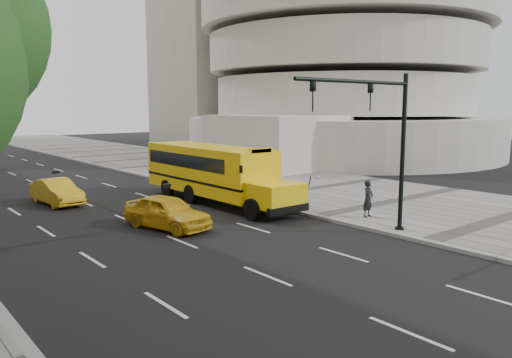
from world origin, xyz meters
TOP-DOWN VIEW (x-y plane):
  - ground at (0.00, 0.00)m, footprint 140.00×140.00m
  - sidewalk_museum at (12.00, 0.00)m, footprint 12.00×140.00m
  - curb_museum at (6.00, 0.00)m, footprint 0.30×140.00m
  - guggenheim at (29.37, 18.51)m, footprint 33.20×42.20m
  - school_bus at (4.50, 1.00)m, footprint 2.96×11.56m
  - taxi_near at (-0.34, -2.75)m, footprint 2.61×4.45m
  - taxi_far at (-2.22, 5.62)m, footprint 1.73×4.13m
  - pedestrian at (7.46, -7.17)m, footprint 0.66×0.47m
  - traffic_signal at (5.19, -9.47)m, footprint 6.18×0.36m

SIDE VIEW (x-z plane):
  - ground at x=0.00m, z-range 0.00..0.00m
  - sidewalk_museum at x=12.00m, z-range 0.00..0.15m
  - curb_museum at x=6.00m, z-range 0.00..0.15m
  - taxi_far at x=-2.22m, z-range 0.00..1.33m
  - taxi_near at x=-0.34m, z-range 0.00..1.42m
  - pedestrian at x=7.46m, z-range 0.15..1.83m
  - school_bus at x=4.50m, z-range 0.17..3.36m
  - traffic_signal at x=5.19m, z-range 0.89..7.29m
  - guggenheim at x=29.37m, z-range -3.92..31.08m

